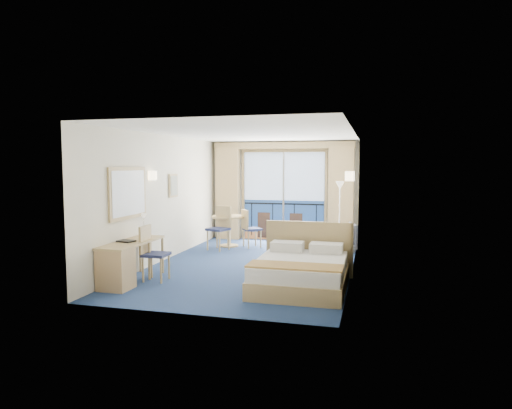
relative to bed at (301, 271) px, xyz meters
name	(u,v)px	position (x,y,z in m)	size (l,w,h in m)	color
floor	(253,265)	(-1.24, 1.50, -0.28)	(6.50, 6.50, 0.00)	navy
room_walls	(253,179)	(-1.24, 1.50, 1.49)	(4.04, 6.54, 2.72)	beige
balcony_door	(283,199)	(-1.25, 4.72, 0.86)	(2.36, 0.03, 2.52)	navy
curtain_left	(228,193)	(-2.79, 4.57, 0.99)	(0.65, 0.22, 2.55)	tan
curtain_right	(341,195)	(0.31, 4.57, 0.99)	(0.65, 0.22, 2.55)	tan
pelmet	(283,145)	(-1.24, 4.60, 2.30)	(3.80, 0.25, 0.18)	tan
mirror	(128,193)	(-3.21, 0.00, 1.27)	(0.05, 1.25, 0.95)	tan
wall_print	(173,186)	(-3.21, 1.95, 1.32)	(0.04, 0.42, 0.52)	tan
sconce_left	(152,175)	(-3.18, 0.90, 1.57)	(0.18, 0.18, 0.18)	#FFE3B2
sconce_right	(350,176)	(0.70, 1.35, 1.57)	(0.18, 0.18, 0.18)	#FFE3B2
bed	(301,271)	(0.00, 0.00, 0.00)	(1.62, 1.92, 1.02)	tan
nightstand	(338,258)	(0.51, 1.22, 0.01)	(0.45, 0.43, 0.59)	tan
phone	(340,241)	(0.55, 1.17, 0.34)	(0.16, 0.12, 0.07)	silver
armchair	(339,237)	(0.35, 3.54, 0.06)	(0.73, 0.75, 0.69)	#4F5360
floor_lamp	(340,198)	(0.34, 3.76, 0.98)	(0.23, 0.23, 1.66)	silver
desk	(119,264)	(-2.97, -0.75, 0.11)	(0.53, 1.53, 0.72)	tan
desk_chair	(151,250)	(-2.67, -0.17, 0.27)	(0.45, 0.44, 0.98)	#20274C
folder	(126,241)	(-3.04, -0.40, 0.45)	(0.28, 0.21, 0.03)	black
desk_lamp	(144,220)	(-3.02, 0.20, 0.74)	(0.11, 0.11, 0.41)	silver
round_table	(229,223)	(-2.39, 3.44, 0.31)	(0.87, 0.87, 0.78)	tan
table_chair_a	(249,226)	(-1.86, 3.43, 0.25)	(0.58, 0.58, 0.95)	#20274C
table_chair_b	(220,225)	(-2.46, 2.98, 0.31)	(0.58, 0.59, 1.06)	#20274C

